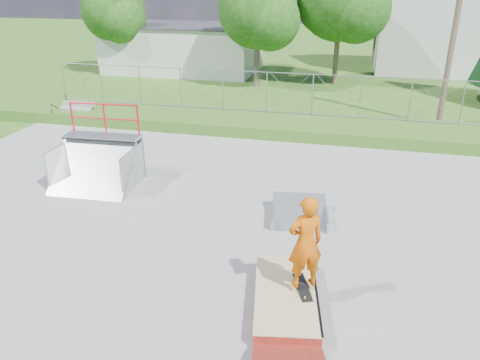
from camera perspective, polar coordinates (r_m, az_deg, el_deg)
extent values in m
plane|color=#2C5718|center=(11.85, -6.34, -7.25)|extent=(120.00, 120.00, 0.00)
cube|color=gray|center=(11.84, -6.35, -7.16)|extent=(20.00, 16.00, 0.04)
cube|color=#2C5718|center=(20.23, 2.67, 6.83)|extent=(24.00, 3.00, 0.50)
cube|color=maroon|center=(9.57, 5.59, -14.36)|extent=(1.60, 2.65, 0.35)
cube|color=tan|center=(9.46, 5.63, -13.47)|extent=(1.62, 2.67, 0.02)
cube|color=black|center=(9.52, 7.63, -12.88)|extent=(0.50, 0.82, 0.13)
imported|color=#C85407|center=(8.99, 7.96, -7.98)|extent=(0.83, 0.74, 1.90)
cube|color=beige|center=(33.92, -6.86, 15.62)|extent=(10.00, 6.00, 3.00)
cube|color=beige|center=(36.11, 23.01, 16.09)|extent=(8.00, 6.00, 5.00)
cylinder|color=brown|center=(21.98, 24.67, 16.15)|extent=(0.24, 0.24, 8.00)
cylinder|color=brown|center=(28.52, 2.05, 13.74)|extent=(0.30, 0.30, 2.45)
sphere|color=#183E10|center=(28.16, 2.14, 20.14)|extent=(4.48, 4.48, 4.48)
sphere|color=#183E10|center=(27.49, 3.69, 18.86)|extent=(3.36, 3.36, 3.36)
cylinder|color=brown|center=(29.92, 11.60, 14.09)|extent=(0.30, 0.30, 2.80)
sphere|color=#183E10|center=(28.95, 14.04, 19.58)|extent=(3.84, 3.84, 3.84)
cylinder|color=brown|center=(33.78, -14.62, 14.40)|extent=(0.30, 0.30, 2.27)
sphere|color=#183E10|center=(33.48, -15.16, 19.39)|extent=(4.16, 4.16, 4.16)
sphere|color=#183E10|center=(32.70, -14.23, 18.48)|extent=(3.12, 3.12, 3.12)
cylinder|color=brown|center=(37.89, 16.09, 15.03)|extent=(0.30, 0.30, 2.10)
sphere|color=#183E10|center=(37.63, 16.58, 19.12)|extent=(3.84, 3.84, 3.84)
sphere|color=#183E10|center=(37.22, 17.67, 18.22)|extent=(2.88, 2.88, 2.88)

